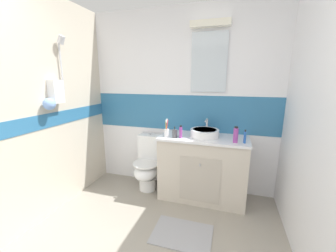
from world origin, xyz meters
The scene contains 12 objects.
ground_plane centered at (0.00, 1.20, -0.02)m, with size 3.20×3.48×0.04m, color gray.
wall_back_tiled centered at (0.01, 2.45, 1.26)m, with size 3.20×0.20×2.50m.
wall_left_shower_alcove centered at (-1.35, 1.20, 1.25)m, with size 0.25×3.48×2.50m.
vanity_cabinet centered at (0.36, 2.15, 0.43)m, with size 1.12×0.53×0.85m.
sink_basin centered at (0.37, 2.14, 0.90)m, with size 0.36×0.40×0.20m.
toilet centered at (-0.42, 2.16, 0.36)m, with size 0.37×0.50×0.79m.
toothbrush_cup centered at (-0.10, 2.01, 0.91)m, with size 0.06×0.06×0.23m.
soap_dispenser centered at (0.01, 2.01, 0.90)m, with size 0.06×0.06×0.14m.
shampoo_bottle_tall centered at (0.74, 2.01, 0.94)m, with size 0.06×0.06×0.19m.
deodorant_spray_can centered at (0.09, 2.01, 0.93)m, with size 0.04×0.04×0.16m.
toothpaste_tube_upright centered at (0.84, 2.01, 0.92)m, with size 0.03×0.03×0.16m.
bath_mat centered at (0.27, 1.38, 0.01)m, with size 0.61×0.44×0.01m, color #99999E.
Camera 1 is at (0.66, -0.40, 1.57)m, focal length 21.99 mm.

